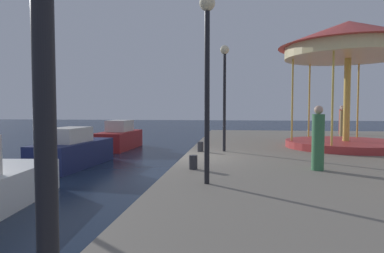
% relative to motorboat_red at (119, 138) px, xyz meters
% --- Properties ---
extents(ground_plane, '(120.00, 120.00, 0.00)m').
position_rel_motorboat_red_xyz_m(ground_plane, '(5.34, -8.09, -0.70)').
color(ground_plane, '#162338').
extents(motorboat_red, '(1.81, 4.41, 1.79)m').
position_rel_motorboat_red_xyz_m(motorboat_red, '(0.00, 0.00, 0.00)').
color(motorboat_red, maroon).
rests_on(motorboat_red, ground).
extents(motorboat_navy, '(1.99, 4.60, 1.72)m').
position_rel_motorboat_red_xyz_m(motorboat_navy, '(0.18, -6.41, -0.02)').
color(motorboat_navy, '#19214C').
rests_on(motorboat_navy, ground).
extents(carousel, '(5.96, 5.96, 5.54)m').
position_rel_motorboat_red_xyz_m(carousel, '(12.08, -4.71, 4.26)').
color(carousel, '#B23333').
rests_on(carousel, quay_dock).
extents(lamp_post_mid_promenade, '(0.36, 0.36, 4.28)m').
position_rel_motorboat_red_xyz_m(lamp_post_mid_promenade, '(6.55, -12.54, 3.03)').
color(lamp_post_mid_promenade, black).
rests_on(lamp_post_mid_promenade, quay_dock).
extents(lamp_post_far_end, '(0.36, 0.36, 4.26)m').
position_rel_motorboat_red_xyz_m(lamp_post_far_end, '(6.77, -6.61, 3.02)').
color(lamp_post_far_end, black).
rests_on(lamp_post_far_end, quay_dock).
extents(bollard_north, '(0.24, 0.24, 0.40)m').
position_rel_motorboat_red_xyz_m(bollard_north, '(5.83, -6.83, 0.30)').
color(bollard_north, '#2D2D33').
rests_on(bollard_north, quay_dock).
extents(bollard_south, '(0.24, 0.24, 0.40)m').
position_rel_motorboat_red_xyz_m(bollard_south, '(6.01, -10.74, 0.30)').
color(bollard_south, '#2D2D33').
rests_on(bollard_south, quay_dock).
extents(person_by_the_water, '(0.34, 0.34, 1.85)m').
position_rel_motorboat_red_xyz_m(person_by_the_water, '(13.76, 1.26, 0.97)').
color(person_by_the_water, '#937A4C').
rests_on(person_by_the_water, quay_dock).
extents(person_near_carousel, '(0.34, 0.34, 1.94)m').
position_rel_motorboat_red_xyz_m(person_near_carousel, '(14.40, 3.58, 1.02)').
color(person_near_carousel, '#B23833').
rests_on(person_near_carousel, quay_dock).
extents(person_far_corner, '(0.34, 0.34, 1.82)m').
position_rel_motorboat_red_xyz_m(person_far_corner, '(9.51, -10.46, 0.96)').
color(person_far_corner, '#387247').
rests_on(person_far_corner, quay_dock).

